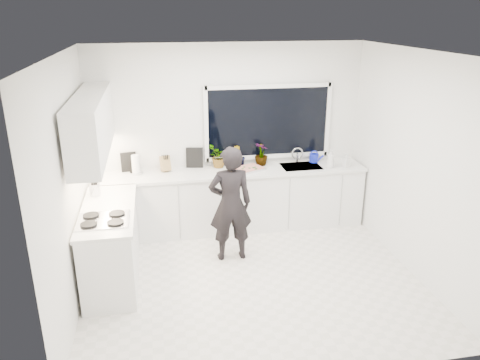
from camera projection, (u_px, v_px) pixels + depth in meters
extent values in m
cube|color=beige|center=(252.00, 278.00, 5.78)|extent=(4.00, 3.50, 0.02)
cube|color=white|center=(228.00, 136.00, 6.94)|extent=(4.00, 0.02, 2.70)
cube|color=white|center=(68.00, 186.00, 4.97)|extent=(0.02, 3.50, 2.70)
cube|color=white|center=(415.00, 165.00, 5.66)|extent=(0.02, 3.50, 2.70)
cube|color=white|center=(254.00, 51.00, 4.85)|extent=(4.00, 3.50, 0.02)
cube|color=black|center=(268.00, 122.00, 6.94)|extent=(1.80, 0.02, 1.00)
cube|color=white|center=(232.00, 201.00, 6.96)|extent=(3.92, 0.58, 0.88)
cube|color=white|center=(111.00, 245.00, 5.66)|extent=(0.58, 1.60, 0.88)
cube|color=silver|center=(232.00, 172.00, 6.80)|extent=(3.94, 0.62, 0.04)
cube|color=silver|center=(108.00, 210.00, 5.50)|extent=(0.62, 1.60, 0.04)
cube|color=white|center=(92.00, 125.00, 5.48)|extent=(0.34, 2.10, 0.70)
cube|color=silver|center=(301.00, 169.00, 7.00)|extent=(0.58, 0.42, 0.14)
cylinder|color=silver|center=(297.00, 155.00, 7.13)|extent=(0.03, 0.03, 0.22)
cube|color=black|center=(103.00, 220.00, 5.16)|extent=(0.56, 0.48, 0.03)
imported|color=black|center=(230.00, 204.00, 6.00)|extent=(0.57, 0.38, 1.54)
cube|color=silver|center=(248.00, 169.00, 6.81)|extent=(0.53, 0.47, 0.03)
cube|color=red|center=(248.00, 168.00, 6.80)|extent=(0.48, 0.42, 0.01)
cylinder|color=#131EB2|center=(314.00, 158.00, 7.15)|extent=(0.18, 0.18, 0.13)
cylinder|color=white|center=(136.00, 165.00, 6.61)|extent=(0.11, 0.11, 0.26)
cube|color=olive|center=(165.00, 164.00, 6.73)|extent=(0.15, 0.13, 0.22)
cylinder|color=#B0B0B5|center=(95.00, 189.00, 5.85)|extent=(0.15, 0.15, 0.16)
cube|color=black|center=(129.00, 162.00, 6.72)|extent=(0.22, 0.05, 0.28)
cube|color=black|center=(195.00, 158.00, 6.88)|extent=(0.25, 0.07, 0.30)
imported|color=#26662D|center=(219.00, 157.00, 6.86)|extent=(0.37, 0.39, 0.34)
imported|color=#26662D|center=(239.00, 156.00, 6.92)|extent=(0.19, 0.16, 0.31)
imported|color=#26662D|center=(261.00, 154.00, 6.97)|extent=(0.27, 0.27, 0.34)
imported|color=#D8BF66|center=(331.00, 159.00, 6.87)|extent=(0.15, 0.15, 0.28)
imported|color=#D8BF66|center=(347.00, 160.00, 6.92)|extent=(0.12, 0.12, 0.20)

